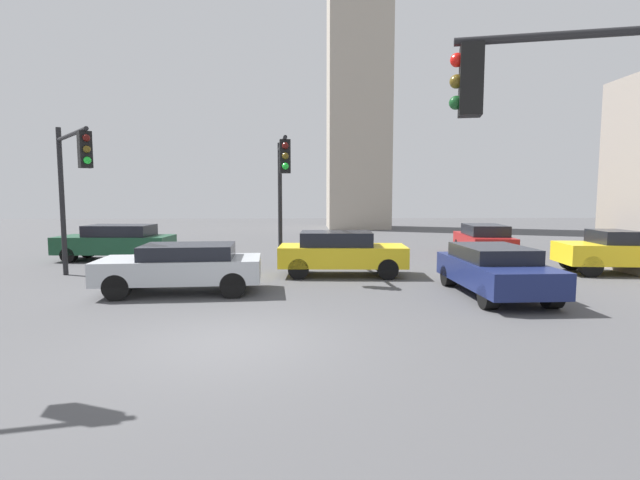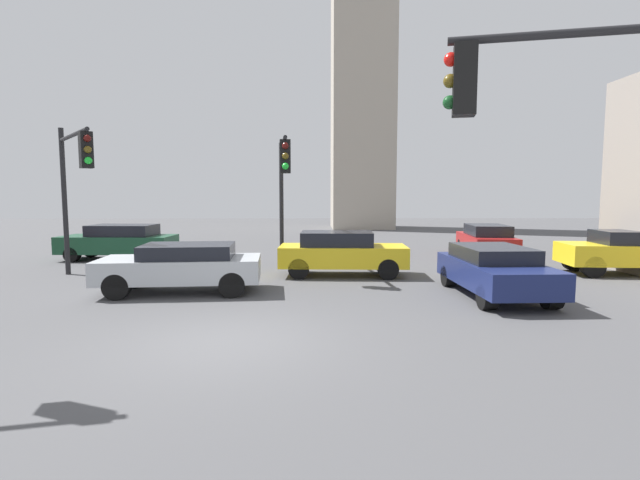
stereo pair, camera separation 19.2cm
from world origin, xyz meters
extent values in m
plane|color=#4C4C4F|center=(0.00, 0.00, 0.00)|extent=(88.76, 88.76, 0.00)
cylinder|color=black|center=(-6.60, 7.40, 2.43)|extent=(0.16, 0.16, 4.85)
cylinder|color=black|center=(-5.55, 6.05, 4.46)|extent=(2.21, 2.77, 0.12)
cube|color=black|center=(-4.64, 4.90, 3.91)|extent=(0.45, 0.45, 1.00)
sphere|color=#4C0F0C|center=(-4.52, 4.74, 4.21)|extent=(0.20, 0.20, 0.20)
sphere|color=#594714|center=(-4.52, 4.74, 3.91)|extent=(0.20, 0.20, 0.20)
sphere|color=green|center=(-4.52, 4.74, 3.61)|extent=(0.20, 0.20, 0.20)
cylinder|color=black|center=(5.44, -1.91, 4.85)|extent=(3.86, 1.04, 0.12)
cube|color=black|center=(3.77, -1.50, 4.30)|extent=(0.39, 0.39, 1.00)
sphere|color=red|center=(3.57, -1.45, 4.60)|extent=(0.20, 0.20, 0.20)
sphere|color=#594714|center=(3.57, -1.45, 4.30)|extent=(0.20, 0.20, 0.20)
sphere|color=#14471E|center=(3.57, -1.45, 4.00)|extent=(0.20, 0.20, 0.20)
cylinder|color=black|center=(0.47, 9.57, 2.31)|extent=(0.16, 0.16, 4.62)
cylinder|color=black|center=(0.65, 7.64, 4.37)|extent=(0.48, 3.89, 0.12)
cube|color=black|center=(0.81, 5.95, 3.82)|extent=(0.35, 0.35, 1.00)
sphere|color=#4C0F0C|center=(0.82, 5.75, 4.12)|extent=(0.20, 0.20, 0.20)
sphere|color=#594714|center=(0.82, 5.75, 3.82)|extent=(0.20, 0.20, 0.20)
sphere|color=green|center=(0.82, 5.75, 3.52)|extent=(0.20, 0.20, 0.20)
cube|color=navy|center=(6.42, 3.69, 0.62)|extent=(1.94, 4.16, 0.63)
cube|color=black|center=(6.41, 3.89, 1.10)|extent=(1.68, 2.34, 0.41)
cylinder|color=black|center=(7.21, 2.30, 0.30)|extent=(0.35, 0.62, 0.61)
cylinder|color=black|center=(5.68, 2.27, 0.30)|extent=(0.35, 0.62, 0.61)
cylinder|color=black|center=(7.15, 5.10, 0.30)|extent=(0.35, 0.62, 0.61)
cylinder|color=black|center=(5.63, 5.07, 0.30)|extent=(0.35, 0.62, 0.61)
cube|color=#19472D|center=(-6.36, 10.97, 0.65)|extent=(4.58, 2.04, 0.70)
cube|color=black|center=(-6.13, 10.95, 1.20)|extent=(2.60, 1.72, 0.49)
cylinder|color=black|center=(-7.92, 10.31, 0.30)|extent=(0.61, 0.36, 0.60)
cylinder|color=black|center=(-7.84, 11.79, 0.30)|extent=(0.61, 0.36, 0.60)
cylinder|color=black|center=(-4.87, 10.14, 0.30)|extent=(0.61, 0.36, 0.60)
cylinder|color=black|center=(-4.79, 11.62, 0.30)|extent=(0.61, 0.36, 0.60)
cube|color=#ADB2B7|center=(-1.99, 4.38, 0.65)|extent=(4.40, 2.14, 0.62)
cube|color=black|center=(-1.77, 4.39, 1.12)|extent=(2.51, 1.79, 0.41)
cylinder|color=black|center=(-3.38, 3.52, 0.34)|extent=(0.70, 0.38, 0.68)
cylinder|color=black|center=(-3.49, 5.03, 0.34)|extent=(0.70, 0.38, 0.68)
cylinder|color=black|center=(-0.48, 3.72, 0.34)|extent=(0.70, 0.38, 0.68)
cylinder|color=black|center=(-0.59, 5.23, 0.34)|extent=(0.70, 0.38, 0.68)
cube|color=maroon|center=(9.20, 11.68, 0.61)|extent=(2.18, 4.32, 0.63)
cube|color=black|center=(9.18, 11.48, 1.14)|extent=(1.77, 2.48, 0.50)
cylinder|color=black|center=(8.66, 13.16, 0.30)|extent=(0.38, 0.63, 0.60)
cylinder|color=black|center=(10.06, 13.01, 0.30)|extent=(0.38, 0.63, 0.60)
cylinder|color=black|center=(8.34, 10.36, 0.30)|extent=(0.38, 0.63, 0.60)
cylinder|color=black|center=(9.75, 10.20, 0.30)|extent=(0.38, 0.63, 0.60)
cube|color=yellow|center=(2.64, 6.95, 0.67)|extent=(4.23, 1.88, 0.67)
cube|color=black|center=(2.43, 6.96, 1.21)|extent=(2.39, 1.59, 0.50)
cylinder|color=black|center=(4.09, 7.57, 0.33)|extent=(0.68, 0.33, 0.66)
cylinder|color=black|center=(4.02, 6.20, 0.33)|extent=(0.68, 0.33, 0.66)
cylinder|color=black|center=(1.27, 7.71, 0.33)|extent=(0.68, 0.33, 0.66)
cylinder|color=black|center=(1.20, 6.34, 0.33)|extent=(0.68, 0.33, 0.66)
cube|color=yellow|center=(12.15, 6.95, 0.69)|extent=(4.21, 2.14, 0.68)
cube|color=black|center=(12.35, 6.93, 1.24)|extent=(2.42, 1.75, 0.48)
cylinder|color=black|center=(10.70, 6.39, 0.35)|extent=(0.73, 0.38, 0.70)
cylinder|color=black|center=(10.85, 7.80, 0.35)|extent=(0.73, 0.38, 0.70)
cube|color=#A89E8E|center=(5.71, 29.33, 16.39)|extent=(4.77, 4.77, 32.77)
camera|label=1|loc=(1.36, -8.30, 2.67)|focal=26.17mm
camera|label=2|loc=(1.55, -8.30, 2.67)|focal=26.17mm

